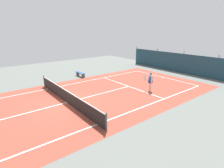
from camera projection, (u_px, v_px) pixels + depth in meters
The scene contains 10 objects.
ground_plane at pixel (67, 103), 13.42m from camera, with size 36.00×36.00×0.00m, color slate.
court_surface at pixel (67, 103), 13.42m from camera, with size 11.02×26.60×0.01m.
tennis_net at pixel (67, 96), 13.27m from camera, with size 10.12×0.10×1.10m.
back_fence at pixel (184, 67), 22.76m from camera, with size 16.30×0.98×2.70m.
tennis_player at pixel (150, 81), 15.65m from camera, with size 0.85×0.63×1.64m.
tennis_ball_near_player at pixel (129, 75), 21.54m from camera, with size 0.07×0.07×0.07m, color #CCDB33.
tennis_ball_midcourt at pixel (91, 88), 16.62m from camera, with size 0.07×0.07×0.07m, color #CCDB33.
tennis_ball_by_sideline at pixel (94, 98), 14.15m from camera, with size 0.07×0.07×0.07m, color #CCDB33.
parked_car at pixel (195, 64), 24.14m from camera, with size 2.33×4.36×1.68m.
courtside_bench at pixel (80, 73), 20.76m from camera, with size 1.60×0.40×0.49m.
Camera 1 is at (11.86, -5.00, 5.31)m, focal length 28.48 mm.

